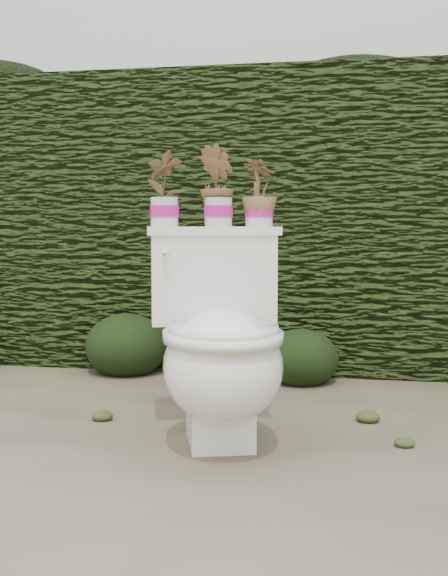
% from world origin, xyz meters
% --- Properties ---
extents(ground, '(60.00, 60.00, 0.00)m').
position_xyz_m(ground, '(0.00, 0.00, 0.00)').
color(ground, '#7C7255').
rests_on(ground, ground).
extents(hedge, '(8.00, 1.00, 1.60)m').
position_xyz_m(hedge, '(0.00, 1.60, 0.80)').
color(hedge, '#2C3F15').
rests_on(hedge, ground).
extents(house_wall, '(8.00, 3.50, 4.00)m').
position_xyz_m(house_wall, '(0.60, 6.00, 2.00)').
color(house_wall, silver).
rests_on(house_wall, ground).
extents(toilet, '(0.64, 0.78, 0.78)m').
position_xyz_m(toilet, '(0.24, -0.12, 0.36)').
color(toilet, white).
rests_on(toilet, ground).
extents(potted_plant_left, '(0.17, 0.17, 0.27)m').
position_xyz_m(potted_plant_left, '(-0.01, 0.06, 0.91)').
color(potted_plant_left, '#1F631E').
rests_on(potted_plant_left, toilet).
extents(potted_plant_center, '(0.19, 0.20, 0.29)m').
position_xyz_m(potted_plant_center, '(0.19, 0.12, 0.92)').
color(potted_plant_center, '#1F631E').
rests_on(potted_plant_center, toilet).
extents(potted_plant_right, '(0.19, 0.19, 0.24)m').
position_xyz_m(potted_plant_right, '(0.34, 0.16, 0.90)').
color(potted_plant_right, '#1F631E').
rests_on(potted_plant_right, toilet).
extents(liriope_clump_2, '(0.43, 0.43, 0.35)m').
position_xyz_m(liriope_clump_2, '(-0.49, 1.04, 0.17)').
color(liriope_clump_2, black).
rests_on(liriope_clump_2, ground).
extents(liriope_clump_3, '(0.37, 0.37, 0.30)m').
position_xyz_m(liriope_clump_3, '(0.44, 0.97, 0.15)').
color(liriope_clump_3, black).
rests_on(liriope_clump_3, ground).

